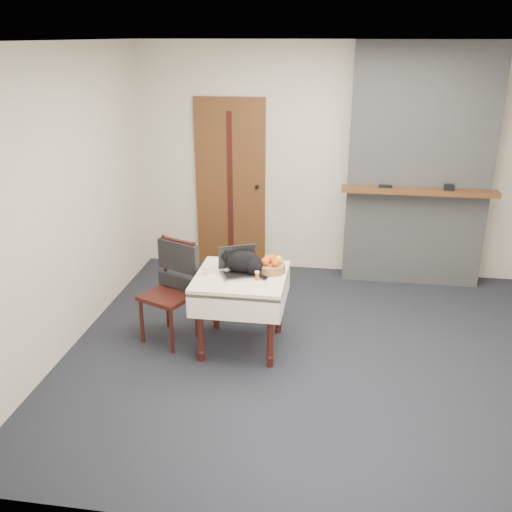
{
  "coord_description": "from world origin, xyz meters",
  "views": [
    {
      "loc": [
        0.09,
        -4.43,
        2.64
      ],
      "look_at": [
        -0.59,
        -0.02,
        0.9
      ],
      "focal_mm": 40.0,
      "sensor_mm": 36.0,
      "label": 1
    }
  ],
  "objects": [
    {
      "name": "fruit_basket",
      "position": [
        -0.48,
        0.15,
        0.76
      ],
      "size": [
        0.25,
        0.25,
        0.14
      ],
      "color": "#AB7545",
      "rests_on": "side_table"
    },
    {
      "name": "door",
      "position": [
        -1.2,
        1.97,
        1.0
      ],
      "size": [
        0.82,
        0.1,
        2.0
      ],
      "color": "brown",
      "rests_on": "ground"
    },
    {
      "name": "chair",
      "position": [
        -1.37,
        0.14,
        0.6
      ],
      "size": [
        0.55,
        0.55,
        0.94
      ],
      "rotation": [
        0.0,
        0.0,
        -0.42
      ],
      "color": "#3B1510",
      "rests_on": "ground"
    },
    {
      "name": "room_shell",
      "position": [
        0.0,
        0.46,
        1.76
      ],
      "size": [
        4.52,
        4.01,
        2.61
      ],
      "color": "beige",
      "rests_on": "ground"
    },
    {
      "name": "cream_jar",
      "position": [
        -1.02,
        0.01,
        0.73
      ],
      "size": [
        0.06,
        0.06,
        0.07
      ],
      "primitive_type": "cylinder",
      "color": "white",
      "rests_on": "side_table"
    },
    {
      "name": "chimney",
      "position": [
        0.9,
        1.85,
        1.3
      ],
      "size": [
        1.62,
        0.48,
        2.6
      ],
      "color": "gray",
      "rests_on": "ground"
    },
    {
      "name": "ground",
      "position": [
        0.0,
        0.0,
        0.0
      ],
      "size": [
        4.5,
        4.5,
        0.0
      ],
      "primitive_type": "plane",
      "color": "black",
      "rests_on": "ground"
    },
    {
      "name": "pill_bottle",
      "position": [
        -0.57,
        -0.05,
        0.74
      ],
      "size": [
        0.04,
        0.04,
        0.08
      ],
      "color": "#AF4615",
      "rests_on": "side_table"
    },
    {
      "name": "desk_clutter",
      "position": [
        -0.52,
        0.05,
        0.7
      ],
      "size": [
        0.12,
        0.04,
        0.01
      ],
      "primitive_type": "cube",
      "rotation": [
        0.0,
        0.0,
        0.23
      ],
      "color": "black",
      "rests_on": "side_table"
    },
    {
      "name": "laptop",
      "position": [
        -0.75,
        0.06,
        0.76
      ],
      "size": [
        0.41,
        0.39,
        0.24
      ],
      "rotation": [
        0.0,
        0.0,
        0.41
      ],
      "color": "#B7B7BC",
      "rests_on": "side_table"
    },
    {
      "name": "side_table",
      "position": [
        -0.73,
        0.03,
        0.59
      ],
      "size": [
        0.78,
        0.78,
        0.7
      ],
      "color": "#3B1510",
      "rests_on": "ground"
    },
    {
      "name": "cat",
      "position": [
        -0.71,
        0.08,
        0.8
      ],
      "size": [
        0.46,
        0.28,
        0.23
      ],
      "rotation": [
        0.0,
        0.0,
        -0.19
      ],
      "color": "black",
      "rests_on": "side_table"
    }
  ]
}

